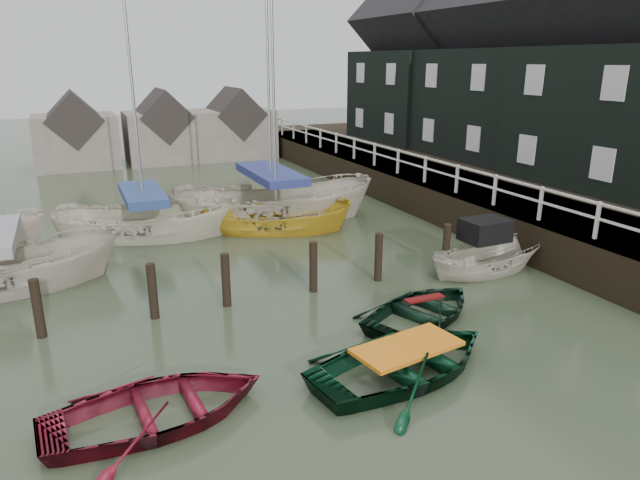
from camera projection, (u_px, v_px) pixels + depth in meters
name	position (u px, v px, depth m)	size (l,w,h in m)	color
ground	(317.00, 348.00, 12.43)	(120.00, 120.00, 0.00)	#2E3723
pier	(426.00, 189.00, 24.58)	(3.04, 32.00, 2.70)	black
land_strip	(524.00, 193.00, 26.91)	(14.00, 38.00, 1.50)	black
quay_houses	(561.00, 68.00, 24.02)	(6.52, 28.14, 10.01)	black
mooring_pilings	(230.00, 287.00, 14.47)	(13.72, 0.22, 1.80)	black
far_sheds	(161.00, 131.00, 34.89)	(14.00, 4.08, 4.39)	#665B51
rowboat_red	(160.00, 421.00, 9.91)	(2.74, 3.84, 0.80)	maroon
rowboat_green	(406.00, 374.00, 11.39)	(2.97, 4.16, 0.86)	black
rowboat_dkgreen	(423.00, 319.00, 13.84)	(2.55, 3.57, 0.74)	black
motorboat	(486.00, 268.00, 16.91)	(3.89, 1.56, 2.30)	#BAB29F
sailboat_b	(146.00, 234.00, 20.37)	(7.03, 4.64, 11.38)	beige
sailboat_c	(277.00, 230.00, 21.05)	(5.88, 4.10, 10.55)	gold
sailboat_d	(272.00, 217.00, 22.58)	(8.44, 5.16, 12.11)	beige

